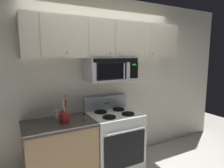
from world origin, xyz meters
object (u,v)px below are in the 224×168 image
object	(u,v)px
over_range_microwave	(110,69)
salt_shaker	(56,114)
stove_range	(114,140)
utensil_crock_red	(65,115)
spice_jar	(84,117)

from	to	relation	value
over_range_microwave	salt_shaker	size ratio (longest dim) A/B	6.97
salt_shaker	stove_range	bearing A→B (deg)	-14.13
salt_shaker	utensil_crock_red	bearing A→B (deg)	-78.90
over_range_microwave	utensil_crock_red	xyz separation A→B (m)	(-0.77, -0.17, -0.57)
over_range_microwave	spice_jar	size ratio (longest dim) A/B	7.78
stove_range	spice_jar	bearing A→B (deg)	-170.46
over_range_microwave	spice_jar	xyz separation A→B (m)	(-0.51, -0.20, -0.63)
stove_range	spice_jar	world-z (taller)	stove_range
stove_range	salt_shaker	xyz separation A→B (m)	(-0.83, 0.21, 0.49)
over_range_microwave	salt_shaker	world-z (taller)	over_range_microwave
utensil_crock_red	salt_shaker	world-z (taller)	utensil_crock_red
stove_range	over_range_microwave	xyz separation A→B (m)	(-0.00, 0.12, 1.11)
over_range_microwave	utensil_crock_red	bearing A→B (deg)	-167.43
stove_range	spice_jar	distance (m)	0.71
over_range_microwave	utensil_crock_red	world-z (taller)	over_range_microwave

